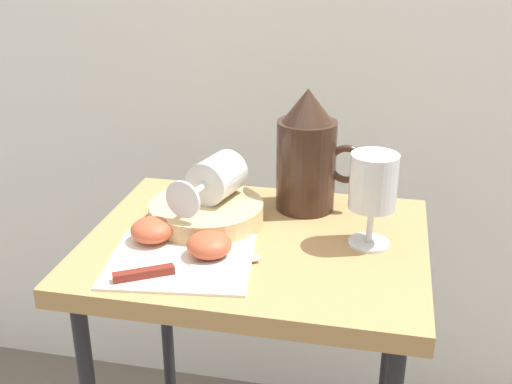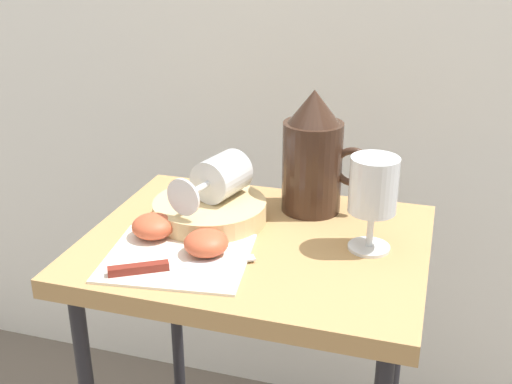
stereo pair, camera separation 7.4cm
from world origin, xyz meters
The scene contains 10 objects.
curtain_drape centered at (0.00, 0.49, 0.93)m, with size 2.40×0.03×1.85m, color white.
table centered at (0.00, 0.00, 0.61)m, with size 0.53×0.42×0.68m.
linen_napkin centered at (-0.09, -0.09, 0.69)m, with size 0.21×0.18×0.00m, color silver.
basket_tray centered at (-0.09, 0.04, 0.70)m, with size 0.19×0.19×0.04m, color tan.
pitcher centered at (0.06, 0.14, 0.77)m, with size 0.15×0.10×0.21m.
wine_glass_upright centered at (0.17, 0.02, 0.78)m, with size 0.07×0.07×0.15m.
wine_glass_tipped_near centered at (-0.08, 0.06, 0.75)m, with size 0.10×0.16×0.07m.
apple_half_left centered at (-0.15, -0.05, 0.71)m, with size 0.07×0.07×0.04m, color #C15133.
apple_half_right centered at (-0.05, -0.07, 0.71)m, with size 0.07×0.07×0.04m, color #C15133.
knife centered at (-0.10, -0.14, 0.69)m, with size 0.19×0.12×0.01m.
Camera 2 is at (0.26, -0.85, 1.14)m, focal length 44.90 mm.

